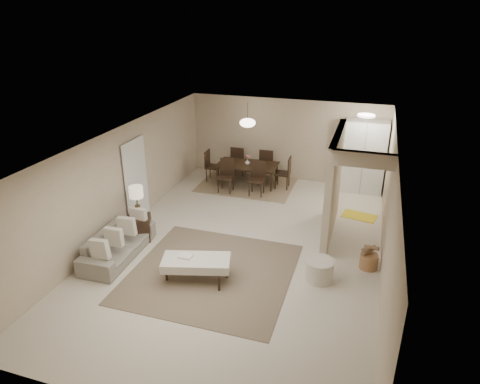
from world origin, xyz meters
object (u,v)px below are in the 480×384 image
(pantry_cabinet, at_px, (364,157))
(wicker_basket, at_px, (369,261))
(round_pouf, at_px, (319,270))
(sofa, at_px, (118,244))
(ottoman_bench, at_px, (196,263))
(dining_table, at_px, (247,174))
(side_table, at_px, (140,228))

(pantry_cabinet, xyz_separation_m, wicker_basket, (0.40, -4.15, -0.89))
(pantry_cabinet, bearing_deg, wicker_basket, -84.49)
(round_pouf, distance_m, wicker_basket, 1.18)
(sofa, relative_size, round_pouf, 3.59)
(sofa, height_order, ottoman_bench, sofa)
(ottoman_bench, bearing_deg, round_pouf, 1.87)
(pantry_cabinet, relative_size, dining_table, 1.16)
(side_table, xyz_separation_m, round_pouf, (4.23, -0.40, -0.06))
(round_pouf, bearing_deg, side_table, 174.54)
(side_table, bearing_deg, round_pouf, -5.46)
(pantry_cabinet, xyz_separation_m, side_table, (-4.75, -4.48, -0.77))
(pantry_cabinet, bearing_deg, round_pouf, -96.10)
(ottoman_bench, relative_size, side_table, 2.60)
(side_table, bearing_deg, dining_table, 70.10)
(side_table, xyz_separation_m, wicker_basket, (5.15, 0.33, -0.12))
(pantry_cabinet, height_order, dining_table, pantry_cabinet)
(ottoman_bench, xyz_separation_m, round_pouf, (2.32, 0.73, -0.16))
(ottoman_bench, distance_m, wicker_basket, 3.56)
(sofa, distance_m, wicker_basket, 5.33)
(sofa, height_order, side_table, sofa)
(round_pouf, bearing_deg, pantry_cabinet, 83.90)
(ottoman_bench, bearing_deg, sofa, 155.79)
(ottoman_bench, bearing_deg, side_table, 133.89)
(ottoman_bench, height_order, wicker_basket, ottoman_bench)
(pantry_cabinet, distance_m, dining_table, 3.44)
(sofa, bearing_deg, wicker_basket, -79.64)
(pantry_cabinet, bearing_deg, side_table, -136.67)
(sofa, distance_m, side_table, 0.83)
(sofa, xyz_separation_m, side_table, (0.05, 0.83, -0.02))
(round_pouf, relative_size, wicker_basket, 1.53)
(ottoman_bench, bearing_deg, pantry_cabinet, 47.64)
(dining_table, bearing_deg, side_table, -112.20)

